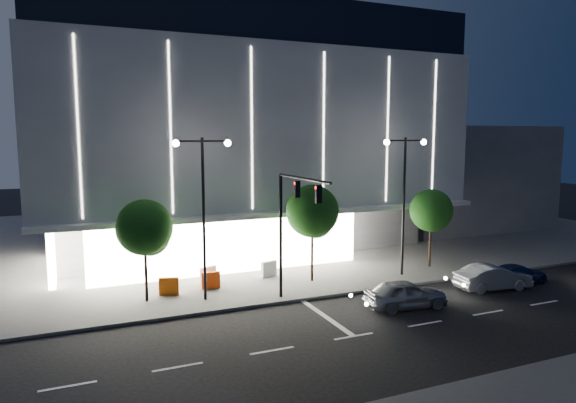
% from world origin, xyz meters
% --- Properties ---
extents(ground, '(160.00, 160.00, 0.00)m').
position_xyz_m(ground, '(0.00, 0.00, 0.00)').
color(ground, black).
rests_on(ground, ground).
extents(sidewalk_museum, '(70.00, 40.00, 0.15)m').
position_xyz_m(sidewalk_museum, '(5.00, 24.00, 0.07)').
color(sidewalk_museum, '#474747').
rests_on(sidewalk_museum, ground).
extents(museum, '(30.00, 25.80, 18.00)m').
position_xyz_m(museum, '(2.98, 22.31, 9.27)').
color(museum, '#4C4C51').
rests_on(museum, ground).
extents(annex_building, '(16.00, 20.00, 10.00)m').
position_xyz_m(annex_building, '(26.00, 24.00, 5.00)').
color(annex_building, '#4C4C51').
rests_on(annex_building, ground).
extents(traffic_mast, '(0.33, 5.89, 7.07)m').
position_xyz_m(traffic_mast, '(1.00, 3.34, 5.03)').
color(traffic_mast, black).
rests_on(traffic_mast, ground).
extents(street_lamp_west, '(3.16, 0.36, 9.00)m').
position_xyz_m(street_lamp_west, '(-3.00, 6.00, 5.96)').
color(street_lamp_west, black).
rests_on(street_lamp_west, ground).
extents(street_lamp_east, '(3.16, 0.36, 9.00)m').
position_xyz_m(street_lamp_east, '(10.00, 6.00, 5.96)').
color(street_lamp_east, black).
rests_on(street_lamp_east, ground).
extents(tree_left, '(3.02, 3.02, 5.72)m').
position_xyz_m(tree_left, '(-5.97, 7.02, 4.03)').
color(tree_left, black).
rests_on(tree_left, ground).
extents(tree_mid, '(3.25, 3.25, 6.15)m').
position_xyz_m(tree_mid, '(4.03, 7.02, 4.33)').
color(tree_mid, black).
rests_on(tree_mid, ground).
extents(tree_right, '(2.91, 2.91, 5.51)m').
position_xyz_m(tree_right, '(13.03, 7.02, 3.88)').
color(tree_right, black).
rests_on(tree_right, ground).
extents(car_lead, '(4.62, 2.30, 1.51)m').
position_xyz_m(car_lead, '(6.53, 0.83, 0.76)').
color(car_lead, '#97999E').
rests_on(car_lead, ground).
extents(car_second, '(4.71, 2.08, 1.51)m').
position_xyz_m(car_second, '(13.27, 1.52, 0.75)').
color(car_second, '#B3B6BC').
rests_on(car_second, ground).
extents(car_third, '(4.27, 1.87, 1.22)m').
position_xyz_m(car_third, '(15.54, 1.85, 0.61)').
color(car_third, '#14244D').
rests_on(car_third, ground).
extents(barrier_a, '(1.13, 0.54, 1.00)m').
position_xyz_m(barrier_a, '(-4.70, 7.57, 0.65)').
color(barrier_a, '#DC570C').
rests_on(barrier_a, sidewalk_museum).
extents(barrier_b, '(1.11, 0.68, 1.00)m').
position_xyz_m(barrier_b, '(-2.04, 9.11, 0.65)').
color(barrier_b, white).
rests_on(barrier_b, sidewalk_museum).
extents(barrier_c, '(1.12, 0.33, 1.00)m').
position_xyz_m(barrier_c, '(-2.21, 7.86, 0.65)').
color(barrier_c, '#FA470D').
rests_on(barrier_c, sidewalk_museum).
extents(barrier_d, '(1.13, 0.56, 1.00)m').
position_xyz_m(barrier_d, '(1.90, 8.97, 0.65)').
color(barrier_d, silver).
rests_on(barrier_d, sidewalk_museum).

